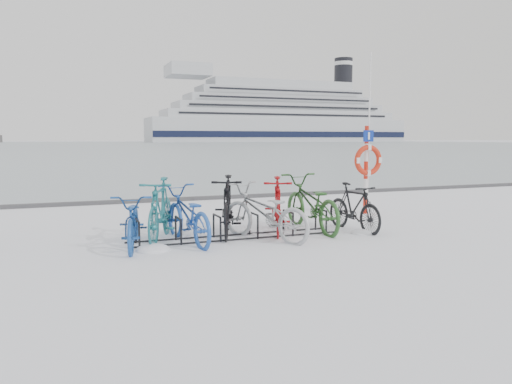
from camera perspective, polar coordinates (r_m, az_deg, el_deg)
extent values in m
plane|color=white|center=(9.37, -2.35, -5.27)|extent=(900.00, 900.00, 0.00)
cube|color=#9CA9B0|center=(163.73, -20.29, 5.11)|extent=(400.00, 298.00, 0.02)
cube|color=#3F3F42|center=(15.00, -9.67, -0.85)|extent=(400.00, 0.25, 0.10)
cylinder|color=black|center=(8.70, -13.20, -4.83)|extent=(0.04, 0.04, 0.44)
cylinder|color=black|center=(9.13, -13.59, -4.33)|extent=(0.04, 0.04, 0.44)
cylinder|color=black|center=(8.88, -13.43, -3.18)|extent=(0.04, 0.44, 0.04)
cylinder|color=black|center=(8.83, -8.55, -4.58)|extent=(0.04, 0.04, 0.44)
cylinder|color=black|center=(9.25, -9.16, -4.10)|extent=(0.04, 0.04, 0.44)
cylinder|color=black|center=(9.00, -8.89, -2.96)|extent=(0.04, 0.44, 0.04)
cylinder|color=black|center=(9.01, -4.07, -4.31)|extent=(0.04, 0.04, 0.44)
cylinder|color=black|center=(9.42, -4.86, -3.86)|extent=(0.04, 0.04, 0.44)
cylinder|color=black|center=(9.18, -4.49, -2.73)|extent=(0.04, 0.44, 0.04)
cylinder|color=black|center=(9.24, 0.21, -4.03)|extent=(0.04, 0.04, 0.44)
cylinder|color=black|center=(9.65, -0.75, -3.60)|extent=(0.04, 0.04, 0.44)
cylinder|color=black|center=(9.41, -0.28, -2.49)|extent=(0.04, 0.44, 0.04)
cylinder|color=black|center=(9.53, 4.25, -3.74)|extent=(0.04, 0.04, 0.44)
cylinder|color=black|center=(9.92, 3.15, -3.34)|extent=(0.04, 0.04, 0.44)
cylinder|color=black|center=(9.69, 3.70, -2.26)|extent=(0.04, 0.44, 0.04)
cylinder|color=black|center=(9.85, 8.04, -3.46)|extent=(0.04, 0.04, 0.44)
cylinder|color=black|center=(10.24, 6.83, -3.08)|extent=(0.04, 0.04, 0.44)
cylinder|color=black|center=(10.01, 7.44, -2.02)|extent=(0.04, 0.44, 0.04)
cylinder|color=black|center=(9.16, -1.90, -5.40)|extent=(4.00, 0.03, 0.03)
cylinder|color=black|center=(9.57, -2.78, -4.91)|extent=(4.00, 0.03, 0.03)
cylinder|color=red|center=(12.63, 12.35, -1.45)|extent=(0.10, 0.10, 0.43)
cylinder|color=silver|center=(12.58, 12.39, 0.50)|extent=(0.10, 0.10, 0.43)
cylinder|color=red|center=(12.55, 12.44, 2.46)|extent=(0.10, 0.10, 0.43)
cylinder|color=silver|center=(12.53, 12.48, 4.43)|extent=(0.10, 0.10, 0.43)
cylinder|color=red|center=(12.53, 12.53, 6.41)|extent=(0.10, 0.10, 0.43)
torus|color=red|center=(12.46, 12.69, 3.56)|extent=(0.76, 0.13, 0.76)
cube|color=navy|center=(12.46, 12.73, 6.27)|extent=(0.27, 0.03, 0.27)
cylinder|color=silver|center=(12.62, 12.78, 6.49)|extent=(0.04, 0.04, 3.92)
cube|color=silver|center=(261.18, 2.81, 7.01)|extent=(136.36, 25.32, 11.69)
cube|color=black|center=(249.60, 4.00, 6.59)|extent=(136.36, 0.30, 2.92)
cube|color=black|center=(272.82, 1.71, 6.56)|extent=(136.36, 0.30, 2.92)
cube|color=silver|center=(261.42, 2.81, 8.71)|extent=(121.75, 23.38, 3.90)
cube|color=silver|center=(261.88, 2.82, 10.42)|extent=(98.37, 20.45, 3.90)
cube|color=silver|center=(262.58, 2.83, 12.11)|extent=(75.00, 17.53, 3.90)
cube|color=silver|center=(247.50, -7.81, 13.57)|extent=(19.48, 19.48, 5.84)
cylinder|color=black|center=(280.62, 9.96, 13.44)|extent=(9.74, 9.74, 13.64)
cube|color=black|center=(250.83, 3.94, 9.71)|extent=(107.14, 0.20, 11.69)
imported|color=#1B4993|center=(8.77, -13.78, -2.99)|extent=(1.00, 1.95, 0.97)
imported|color=#1D6971|center=(9.27, -10.86, -1.81)|extent=(1.25, 2.02, 1.18)
imported|color=#224FA7|center=(8.99, -7.90, -2.42)|extent=(0.96, 2.08, 1.05)
imported|color=black|center=(9.61, -3.26, -1.41)|extent=(1.21, 2.04, 1.18)
imported|color=#A5A8AC|center=(9.16, 0.95, -2.11)|extent=(1.55, 2.16, 1.08)
imported|color=maroon|center=(9.87, 2.47, -1.35)|extent=(1.22, 1.95, 1.13)
imported|color=#275423|center=(10.14, 6.29, -1.11)|extent=(0.77, 2.21, 1.16)
imported|color=black|center=(10.27, 11.14, -1.55)|extent=(0.63, 1.70, 1.00)
ellipsoid|color=white|center=(8.52, -11.69, -6.54)|extent=(0.59, 0.59, 0.20)
ellipsoid|color=white|center=(10.02, 12.05, -4.65)|extent=(0.46, 0.46, 0.16)
ellipsoid|color=white|center=(10.13, 3.31, -4.41)|extent=(0.50, 0.50, 0.17)
ellipsoid|color=white|center=(9.87, -0.63, -4.68)|extent=(0.38, 0.38, 0.13)
ellipsoid|color=white|center=(9.76, -8.33, -4.87)|extent=(0.40, 0.40, 0.14)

